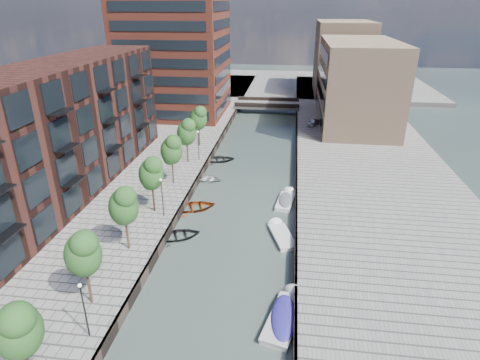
% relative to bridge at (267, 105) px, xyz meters
% --- Properties ---
extents(water, '(300.00, 300.00, 0.00)m').
position_rel_bridge_xyz_m(water, '(0.00, -32.00, -1.39)').
color(water, '#38473F').
rests_on(water, ground).
extents(quay_left, '(60.00, 140.00, 1.00)m').
position_rel_bridge_xyz_m(quay_left, '(-36.00, -32.00, -0.89)').
color(quay_left, gray).
rests_on(quay_left, ground).
extents(quay_right, '(20.00, 140.00, 1.00)m').
position_rel_bridge_xyz_m(quay_right, '(16.00, -32.00, -0.89)').
color(quay_right, gray).
rests_on(quay_right, ground).
extents(quay_wall_left, '(0.25, 140.00, 1.00)m').
position_rel_bridge_xyz_m(quay_wall_left, '(-6.10, -32.00, -0.89)').
color(quay_wall_left, '#332823').
rests_on(quay_wall_left, ground).
extents(quay_wall_right, '(0.25, 140.00, 1.00)m').
position_rel_bridge_xyz_m(quay_wall_right, '(6.10, -32.00, -0.89)').
color(quay_wall_right, '#332823').
rests_on(quay_wall_right, ground).
extents(far_closure, '(80.00, 40.00, 1.00)m').
position_rel_bridge_xyz_m(far_closure, '(0.00, 28.00, -0.89)').
color(far_closure, gray).
rests_on(far_closure, ground).
extents(apartment_block, '(8.00, 38.00, 14.00)m').
position_rel_bridge_xyz_m(apartment_block, '(-20.00, -42.00, 6.61)').
color(apartment_block, black).
rests_on(apartment_block, quay_left).
extents(tower, '(18.00, 18.00, 30.00)m').
position_rel_bridge_xyz_m(tower, '(-17.00, -7.00, 14.61)').
color(tower, brown).
rests_on(tower, quay_left).
extents(tan_block_near, '(12.00, 25.00, 14.00)m').
position_rel_bridge_xyz_m(tan_block_near, '(16.00, -10.00, 6.61)').
color(tan_block_near, tan).
rests_on(tan_block_near, quay_right).
extents(tan_block_far, '(12.00, 20.00, 16.00)m').
position_rel_bridge_xyz_m(tan_block_far, '(16.00, 16.00, 7.61)').
color(tan_block_far, tan).
rests_on(tan_block_far, quay_right).
extents(bridge, '(13.00, 6.00, 1.30)m').
position_rel_bridge_xyz_m(bridge, '(0.00, 0.00, 0.00)').
color(bridge, gray).
rests_on(bridge, ground).
extents(tree_0, '(2.50, 2.50, 5.95)m').
position_rel_bridge_xyz_m(tree_0, '(-8.50, -68.00, 3.92)').
color(tree_0, '#382619').
rests_on(tree_0, quay_left).
extents(tree_1, '(2.50, 2.50, 5.95)m').
position_rel_bridge_xyz_m(tree_1, '(-8.50, -61.00, 3.92)').
color(tree_1, '#382619').
rests_on(tree_1, quay_left).
extents(tree_2, '(2.50, 2.50, 5.95)m').
position_rel_bridge_xyz_m(tree_2, '(-8.50, -54.00, 3.92)').
color(tree_2, '#382619').
rests_on(tree_2, quay_left).
extents(tree_3, '(2.50, 2.50, 5.95)m').
position_rel_bridge_xyz_m(tree_3, '(-8.50, -47.00, 3.92)').
color(tree_3, '#382619').
rests_on(tree_3, quay_left).
extents(tree_4, '(2.50, 2.50, 5.95)m').
position_rel_bridge_xyz_m(tree_4, '(-8.50, -40.00, 3.92)').
color(tree_4, '#382619').
rests_on(tree_4, quay_left).
extents(tree_5, '(2.50, 2.50, 5.95)m').
position_rel_bridge_xyz_m(tree_5, '(-8.50, -33.00, 3.92)').
color(tree_5, '#382619').
rests_on(tree_5, quay_left).
extents(tree_6, '(2.50, 2.50, 5.95)m').
position_rel_bridge_xyz_m(tree_6, '(-8.50, -26.00, 3.92)').
color(tree_6, '#382619').
rests_on(tree_6, quay_left).
extents(lamp_0, '(0.24, 0.24, 4.12)m').
position_rel_bridge_xyz_m(lamp_0, '(-7.20, -64.00, 2.12)').
color(lamp_0, black).
rests_on(lamp_0, quay_left).
extents(lamp_1, '(0.24, 0.24, 4.12)m').
position_rel_bridge_xyz_m(lamp_1, '(-7.20, -48.00, 2.12)').
color(lamp_1, black).
rests_on(lamp_1, quay_left).
extents(lamp_2, '(0.24, 0.24, 4.12)m').
position_rel_bridge_xyz_m(lamp_2, '(-7.20, -32.00, 2.12)').
color(lamp_2, black).
rests_on(lamp_2, quay_left).
extents(sloop_1, '(5.12, 4.51, 0.88)m').
position_rel_bridge_xyz_m(sloop_1, '(-5.10, -50.17, -1.39)').
color(sloop_1, black).
rests_on(sloop_1, ground).
extents(sloop_2, '(5.73, 5.02, 0.99)m').
position_rel_bridge_xyz_m(sloop_2, '(-4.95, -44.28, -1.39)').
color(sloop_2, '#89360E').
rests_on(sloop_2, ground).
extents(sloop_3, '(4.61, 3.70, 0.85)m').
position_rel_bridge_xyz_m(sloop_3, '(-5.28, -36.41, -1.39)').
color(sloop_3, beige).
rests_on(sloop_3, ground).
extents(sloop_4, '(5.22, 4.34, 0.93)m').
position_rel_bridge_xyz_m(sloop_4, '(-4.85, -29.55, -1.39)').
color(sloop_4, black).
rests_on(sloop_4, ground).
extents(motorboat_2, '(3.12, 5.10, 1.61)m').
position_rel_bridge_xyz_m(motorboat_2, '(4.61, -48.51, -1.30)').
color(motorboat_2, white).
rests_on(motorboat_2, ground).
extents(motorboat_3, '(3.27, 6.00, 1.90)m').
position_rel_bridge_xyz_m(motorboat_3, '(5.41, -59.63, -1.16)').
color(motorboat_3, silver).
rests_on(motorboat_3, ground).
extents(motorboat_4, '(2.28, 5.01, 1.61)m').
position_rel_bridge_xyz_m(motorboat_4, '(4.96, -41.16, -1.19)').
color(motorboat_4, white).
rests_on(motorboat_4, ground).
extents(car, '(2.48, 3.66, 1.16)m').
position_rel_bridge_xyz_m(car, '(8.86, -12.91, 0.19)').
color(car, silver).
rests_on(car, quay_right).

